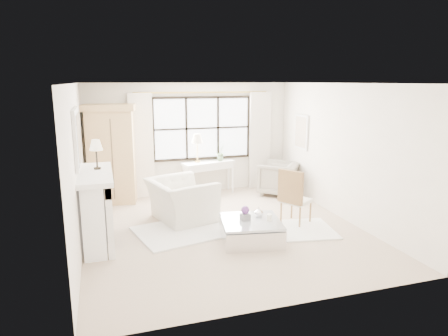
{
  "coord_description": "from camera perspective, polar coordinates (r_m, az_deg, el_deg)",
  "views": [
    {
      "loc": [
        -2.1,
        -6.79,
        2.74
      ],
      "look_at": [
        0.07,
        0.2,
        1.14
      ],
      "focal_mm": 32.0,
      "sensor_mm": 36.0,
      "label": 1
    }
  ],
  "objects": [
    {
      "name": "wall_left",
      "position": [
        6.94,
        -20.21,
        0.02
      ],
      "size": [
        0.0,
        5.5,
        5.5
      ],
      "primitive_type": "plane",
      "rotation": [
        1.57,
        0.0,
        1.57
      ],
      "color": "white",
      "rests_on": "ground"
    },
    {
      "name": "rug_left",
      "position": [
        7.57,
        -5.04,
        -8.78
      ],
      "size": [
        2.13,
        1.72,
        0.03
      ],
      "primitive_type": "cube",
      "rotation": [
        0.0,
        0.0,
        0.23
      ],
      "color": "white",
      "rests_on": "floor"
    },
    {
      "name": "art_canvas",
      "position": [
        9.71,
        10.87,
        5.08
      ],
      "size": [
        0.01,
        0.52,
        0.72
      ],
      "primitive_type": "cube",
      "color": "beige",
      "rests_on": "wall_right"
    },
    {
      "name": "side_table",
      "position": [
        8.42,
        -2.97,
        -4.3
      ],
      "size": [
        0.4,
        0.4,
        0.51
      ],
      "color": "silver",
      "rests_on": "floor"
    },
    {
      "name": "armoire",
      "position": [
        9.35,
        -15.74,
        2.02
      ],
      "size": [
        1.22,
        0.87,
        2.24
      ],
      "rotation": [
        0.0,
        0.0,
        -0.16
      ],
      "color": "tan",
      "rests_on": "floor"
    },
    {
      "name": "console_lamp",
      "position": [
        9.68,
        -3.86,
        4.1
      ],
      "size": [
        0.28,
        0.28,
        0.69
      ],
      "color": "gold",
      "rests_on": "console_table"
    },
    {
      "name": "mantel_lamp",
      "position": [
        7.1,
        -17.83,
        2.95
      ],
      "size": [
        0.22,
        0.22,
        0.51
      ],
      "color": "black",
      "rests_on": "fireplace"
    },
    {
      "name": "french_chair",
      "position": [
        7.94,
        10.13,
        -5.68
      ],
      "size": [
        0.67,
        0.66,
        1.08
      ],
      "rotation": [
        0.0,
        0.0,
        2.13
      ],
      "color": "olive",
      "rests_on": "floor"
    },
    {
      "name": "mirror_frame",
      "position": [
        6.86,
        -20.27,
        4.04
      ],
      "size": [
        0.05,
        1.15,
        0.95
      ],
      "primitive_type": "cube",
      "color": "white",
      "rests_on": "wall_left"
    },
    {
      "name": "wingback_chair",
      "position": [
        9.88,
        7.85,
        -1.46
      ],
      "size": [
        1.23,
        1.23,
        0.81
      ],
      "primitive_type": "imported",
      "rotation": [
        0.0,
        0.0,
        -2.3
      ],
      "color": "gray",
      "rests_on": "floor"
    },
    {
      "name": "orchid_plant",
      "position": [
        9.88,
        -0.45,
        2.26
      ],
      "size": [
        0.3,
        0.29,
        0.42
      ],
      "primitive_type": "imported",
      "rotation": [
        0.0,
        0.0,
        0.59
      ],
      "color": "#536F4A",
      "rests_on": "console_table"
    },
    {
      "name": "curtain_left",
      "position": [
        9.6,
        -11.7,
        3.07
      ],
      "size": [
        0.55,
        0.1,
        2.47
      ],
      "primitive_type": "cube",
      "color": "white",
      "rests_on": "ground"
    },
    {
      "name": "planter_flowers",
      "position": [
        6.92,
        3.05,
        -6.01
      ],
      "size": [
        0.14,
        0.14,
        0.14
      ],
      "primitive_type": "sphere",
      "color": "#62317C",
      "rests_on": "planter_box"
    },
    {
      "name": "window_frame",
      "position": [
        9.88,
        -3.11,
        5.69
      ],
      "size": [
        2.5,
        0.04,
        1.5
      ],
      "primitive_type": null,
      "color": "black",
      "rests_on": "wall_back"
    },
    {
      "name": "coffee_vase",
      "position": [
        7.15,
        4.97,
        -6.26
      ],
      "size": [
        0.21,
        0.21,
        0.17
      ],
      "primitive_type": "imported",
      "rotation": [
        0.0,
        0.0,
        -0.33
      ],
      "color": "white",
      "rests_on": "coffee_table"
    },
    {
      "name": "wall_right",
      "position": [
        8.32,
        16.6,
        2.2
      ],
      "size": [
        0.0,
        5.5,
        5.5
      ],
      "primitive_type": "plane",
      "rotation": [
        1.57,
        0.0,
        -1.57
      ],
      "color": "silver",
      "rests_on": "ground"
    },
    {
      "name": "curtain_rod",
      "position": [
        9.77,
        -3.09,
        10.74
      ],
      "size": [
        3.3,
        0.04,
        0.04
      ],
      "primitive_type": "cylinder",
      "rotation": [
        0.0,
        1.57,
        0.0
      ],
      "color": "#A58639",
      "rests_on": "wall_back"
    },
    {
      "name": "mirror_glass",
      "position": [
        6.86,
        -20.02,
        4.06
      ],
      "size": [
        0.02,
        1.0,
        0.8
      ],
      "primitive_type": "cube",
      "color": "silver",
      "rests_on": "wall_left"
    },
    {
      "name": "ceiling",
      "position": [
        7.11,
        -0.1,
        12.02
      ],
      "size": [
        5.5,
        5.5,
        0.0
      ],
      "primitive_type": "plane",
      "rotation": [
        3.14,
        0.0,
        0.0
      ],
      "color": "white",
      "rests_on": "ground"
    },
    {
      "name": "wall_back",
      "position": [
        9.87,
        -4.82,
        4.2
      ],
      "size": [
        5.0,
        0.0,
        5.0
      ],
      "primitive_type": "plane",
      "rotation": [
        1.57,
        0.0,
        0.0
      ],
      "color": "silver",
      "rests_on": "ground"
    },
    {
      "name": "window_pane",
      "position": [
        9.89,
        -3.12,
        5.7
      ],
      "size": [
        2.4,
        0.02,
        1.5
      ],
      "primitive_type": "cube",
      "color": "silver",
      "rests_on": "wall_back"
    },
    {
      "name": "club_armchair",
      "position": [
        8.02,
        -6.13,
        -4.6
      ],
      "size": [
        1.4,
        1.52,
        0.83
      ],
      "primitive_type": "imported",
      "rotation": [
        0.0,
        0.0,
        1.83
      ],
      "color": "silver",
      "rests_on": "floor"
    },
    {
      "name": "wall_front",
      "position": [
        4.76,
        9.75,
        -4.82
      ],
      "size": [
        5.0,
        0.0,
        5.0
      ],
      "primitive_type": "plane",
      "rotation": [
        -1.57,
        0.0,
        0.0
      ],
      "color": "white",
      "rests_on": "ground"
    },
    {
      "name": "rug_right",
      "position": [
        7.66,
        9.9,
        -8.71
      ],
      "size": [
        1.62,
        1.32,
        0.03
      ],
      "primitive_type": "cube",
      "rotation": [
        0.0,
        0.0,
        -0.16
      ],
      "color": "white",
      "rests_on": "floor"
    },
    {
      "name": "planter_box",
      "position": [
        6.97,
        3.04,
        -7.0
      ],
      "size": [
        0.16,
        0.16,
        0.11
      ],
      "primitive_type": "cube",
      "rotation": [
        0.0,
        0.0,
        0.11
      ],
      "color": "slate",
      "rests_on": "coffee_table"
    },
    {
      "name": "floor",
      "position": [
        7.62,
        -0.09,
        -8.74
      ],
      "size": [
        5.5,
        5.5,
        0.0
      ],
      "primitive_type": "plane",
      "color": "#C2A890",
      "rests_on": "ground"
    },
    {
      "name": "art_frame",
      "position": [
        9.72,
        10.98,
        5.08
      ],
      "size": [
        0.04,
        0.62,
        0.82
      ],
      "primitive_type": "cube",
      "color": "silver",
      "rests_on": "wall_right"
    },
    {
      "name": "coffee_table",
      "position": [
        7.05,
        3.84,
        -8.95
      ],
      "size": [
        1.16,
        1.16,
        0.38
      ],
      "rotation": [
        0.0,
        0.0,
        -0.17
      ],
      "color": "silver",
      "rests_on": "floor"
    },
    {
      "name": "console_table",
      "position": [
        9.91,
        -2.31,
        -1.33
      ],
      "size": [
        1.37,
        0.76,
        0.8
      ],
      "rotation": [
        0.0,
        0.0,
        0.25
      ],
      "color": "white",
      "rests_on": "floor"
    },
    {
      "name": "curtain_right",
      "position": [
        10.33,
        5.13,
        3.91
      ],
      "size": [
        0.55,
        0.1,
        2.47
      ],
      "primitive_type": "cube",
      "color": "beige",
      "rests_on": "ground"
    },
    {
      "name": "fireplace",
      "position": [
        7.11,
        -17.97,
        -5.4
      ],
      "size": [
        0.58,
        1.66,
        1.26
      ],
      "color": "white",
      "rests_on": "ground"
    },
    {
      "name": "pillar_candle",
      "position": [
        6.96,
        6.48,
        -7.05
      ],
      "size": [
        0.09,
        0.09,
        0.12
      ],
      "primitive_type": "cylinder",
      "color": "white",
      "rests_on": "coffee_table"
    }
  ]
}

